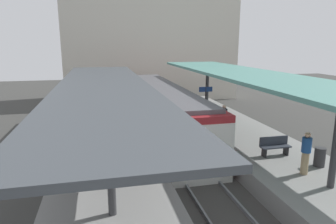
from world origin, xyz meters
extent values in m
plane|color=#383835|center=(0.00, 0.00, 0.00)|extent=(80.00, 80.00, 0.00)
cube|color=gray|center=(-3.80, 0.00, 0.50)|extent=(4.40, 28.00, 1.00)
cube|color=gray|center=(3.80, 0.00, 0.50)|extent=(4.40, 28.00, 1.00)
cube|color=#423F3D|center=(0.00, 0.00, 0.10)|extent=(3.20, 28.00, 0.20)
cube|color=slate|center=(-0.72, 0.00, 0.27)|extent=(0.08, 28.00, 0.14)
cube|color=slate|center=(0.72, 0.00, 0.27)|extent=(0.08, 28.00, 0.14)
cube|color=maroon|center=(0.00, 5.61, 1.65)|extent=(2.70, 15.63, 2.90)
cube|color=silver|center=(0.00, -2.23, 1.50)|extent=(2.65, 0.08, 2.60)
cube|color=black|center=(-1.37, 5.61, 2.00)|extent=(0.04, 14.38, 0.76)
cube|color=black|center=(1.37, 5.61, 2.00)|extent=(0.04, 14.38, 0.76)
cube|color=#515156|center=(0.00, 5.61, 3.20)|extent=(2.16, 14.85, 0.20)
cylinder|color=#333335|center=(-3.80, -4.90, 2.47)|extent=(0.24, 0.24, 2.94)
cylinder|color=#333335|center=(-3.80, 7.70, 2.47)|extent=(0.24, 0.24, 2.94)
cube|color=#3D4247|center=(-3.80, 1.40, 4.02)|extent=(4.18, 21.00, 0.16)
cylinder|color=#333335|center=(3.80, -4.90, 2.63)|extent=(0.24, 0.24, 3.27)
cylinder|color=#333335|center=(3.80, 7.70, 2.63)|extent=(0.24, 0.24, 3.27)
cube|color=slate|center=(3.80, 1.40, 4.35)|extent=(4.18, 21.00, 0.16)
cube|color=black|center=(3.05, -1.74, 1.20)|extent=(0.08, 0.32, 0.40)
cube|color=black|center=(4.15, -1.74, 1.20)|extent=(0.08, 0.32, 0.40)
cube|color=#2D333D|center=(3.60, -1.74, 1.43)|extent=(1.40, 0.40, 0.06)
cube|color=#2D333D|center=(3.60, -1.56, 1.66)|extent=(1.40, 0.06, 0.40)
cylinder|color=#262628|center=(2.78, 5.22, 2.10)|extent=(0.08, 0.08, 2.20)
cube|color=navy|center=(2.78, 5.22, 3.05)|extent=(0.90, 0.06, 0.32)
cylinder|color=#2D2D30|center=(4.71, -3.21, 1.40)|extent=(0.44, 0.44, 0.80)
cylinder|color=#998460|center=(3.61, -3.72, 1.45)|extent=(0.28, 0.28, 0.89)
cylinder|color=navy|center=(3.61, -3.72, 2.18)|extent=(0.36, 0.36, 0.58)
sphere|color=tan|center=(3.61, -3.72, 2.58)|extent=(0.22, 0.22, 0.22)
cylinder|color=maroon|center=(2.74, 2.09, 1.40)|extent=(0.28, 0.28, 0.80)
cylinder|color=#232328|center=(2.74, 2.09, 2.10)|extent=(0.36, 0.36, 0.61)
sphere|color=beige|center=(2.74, 2.09, 2.52)|extent=(0.22, 0.22, 0.22)
cylinder|color=#998460|center=(-4.96, 4.12, 1.44)|extent=(0.28, 0.28, 0.87)
cylinder|color=#998460|center=(-4.96, 4.12, 2.16)|extent=(0.36, 0.36, 0.57)
sphere|color=beige|center=(-4.96, 4.12, 2.55)|extent=(0.22, 0.22, 0.22)
cube|color=beige|center=(1.70, 20.00, 5.50)|extent=(18.00, 6.00, 11.00)
camera|label=1|loc=(-4.00, -13.08, 5.95)|focal=31.99mm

